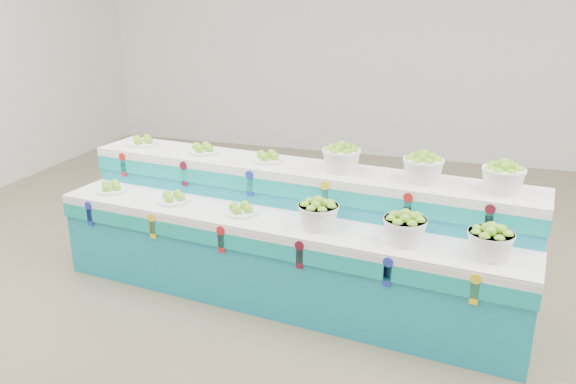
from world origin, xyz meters
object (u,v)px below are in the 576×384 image
object	(u,v)px
display_stand	(288,234)
basket_upper_right	(503,177)
basket_lower_left	(318,213)
plate_upper_mid	(203,148)

from	to	relation	value
display_stand	basket_upper_right	distance (m)	1.68
display_stand	basket_lower_left	world-z (taller)	display_stand
basket_upper_right	basket_lower_left	bearing A→B (deg)	-165.42
basket_lower_left	plate_upper_mid	bearing A→B (deg)	152.84
plate_upper_mid	display_stand	bearing A→B (deg)	-21.18
basket_upper_right	display_stand	bearing A→B (deg)	-178.23
display_stand	basket_lower_left	bearing A→B (deg)	-33.89
display_stand	basket_upper_right	bearing A→B (deg)	8.64
display_stand	plate_upper_mid	xyz separation A→B (m)	(-0.89, 0.34, 0.56)
display_stand	plate_upper_mid	bearing A→B (deg)	165.70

